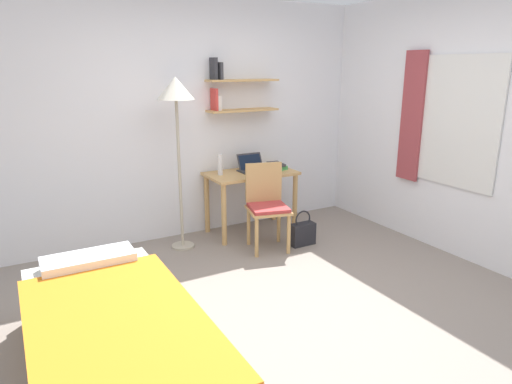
% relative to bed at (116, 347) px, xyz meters
% --- Properties ---
extents(ground_plane, '(5.28, 5.28, 0.00)m').
position_rel_bed_xyz_m(ground_plane, '(1.46, 0.21, -0.24)').
color(ground_plane, gray).
extents(wall_back, '(4.40, 0.27, 2.60)m').
position_rel_bed_xyz_m(wall_back, '(1.47, 2.23, 1.07)').
color(wall_back, white).
rests_on(wall_back, ground_plane).
extents(wall_right, '(0.10, 4.40, 2.60)m').
position_rel_bed_xyz_m(wall_right, '(3.48, 0.23, 1.06)').
color(wall_right, white).
rests_on(wall_right, ground_plane).
extents(bed, '(0.95, 2.04, 0.54)m').
position_rel_bed_xyz_m(bed, '(0.00, 0.00, 0.00)').
color(bed, tan).
rests_on(bed, ground_plane).
extents(desk, '(1.01, 0.56, 0.71)m').
position_rel_bed_xyz_m(desk, '(1.97, 1.91, 0.34)').
color(desk, tan).
rests_on(desk, ground_plane).
extents(desk_chair, '(0.50, 0.50, 0.90)m').
position_rel_bed_xyz_m(desk_chair, '(1.89, 1.41, 0.25)').
color(desk_chair, tan).
rests_on(desk_chair, ground_plane).
extents(standing_lamp, '(0.37, 0.37, 1.78)m').
position_rel_bed_xyz_m(standing_lamp, '(1.10, 1.84, 1.32)').
color(standing_lamp, '#B2A893').
rests_on(standing_lamp, ground_plane).
extents(laptop, '(0.31, 0.22, 0.20)m').
position_rel_bed_xyz_m(laptop, '(2.01, 1.97, 0.52)').
color(laptop, '#2D2D33').
rests_on(laptop, desk).
extents(water_bottle, '(0.06, 0.06, 0.23)m').
position_rel_bed_xyz_m(water_bottle, '(1.62, 1.96, 0.59)').
color(water_bottle, silver).
rests_on(water_bottle, desk).
extents(book_stack, '(0.19, 0.25, 0.07)m').
position_rel_bed_xyz_m(book_stack, '(2.32, 1.91, 0.51)').
color(book_stack, '#4CA856').
rests_on(book_stack, desk).
extents(handbag, '(0.28, 0.12, 0.39)m').
position_rel_bed_xyz_m(handbag, '(2.26, 1.27, -0.11)').
color(handbag, '#232328').
rests_on(handbag, ground_plane).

